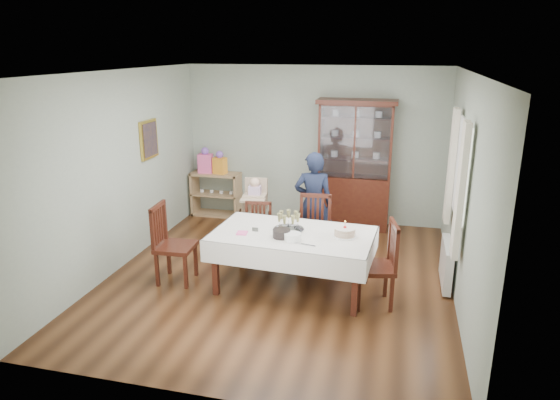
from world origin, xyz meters
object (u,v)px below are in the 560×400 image
(chair_far_left, at_px, (257,247))
(woman, at_px, (313,203))
(chair_far_right, at_px, (314,247))
(sideboard, at_px, (216,194))
(dining_table, at_px, (293,261))
(chair_end_left, at_px, (175,259))
(china_cabinet, at_px, (355,163))
(chair_end_right, at_px, (375,280))
(birthday_cake, at_px, (345,232))
(gift_bag_pink, at_px, (205,161))
(high_chair, at_px, (255,218))
(gift_bag_orange, at_px, (220,164))
(champagne_tray, at_px, (289,225))

(chair_far_left, distance_m, woman, 1.06)
(chair_far_right, bearing_deg, sideboard, 133.82)
(dining_table, bearing_deg, chair_end_left, -174.23)
(dining_table, distance_m, china_cabinet, 2.68)
(sideboard, bearing_deg, chair_end_right, -41.75)
(chair_end_right, bearing_deg, birthday_cake, -129.13)
(china_cabinet, relative_size, gift_bag_pink, 4.66)
(gift_bag_pink, bearing_deg, dining_table, -49.31)
(dining_table, distance_m, gift_bag_pink, 3.39)
(birthday_cake, bearing_deg, high_chair, 138.85)
(gift_bag_pink, bearing_deg, gift_bag_orange, 0.00)
(chair_end_left, xyz_separation_m, champagne_tray, (1.48, 0.23, 0.52))
(sideboard, distance_m, high_chair, 1.59)
(chair_far_left, bearing_deg, gift_bag_orange, 115.83)
(woman, xyz_separation_m, gift_bag_pink, (-2.21, 1.30, 0.23))
(chair_far_left, xyz_separation_m, birthday_cake, (1.30, -0.58, 0.55))
(china_cabinet, xyz_separation_m, chair_end_left, (-2.06, -2.68, -0.81))
(china_cabinet, bearing_deg, chair_end_left, -127.51)
(sideboard, height_order, chair_far_right, chair_far_right)
(chair_end_left, distance_m, chair_end_right, 2.60)
(china_cabinet, xyz_separation_m, gift_bag_pink, (-2.68, 0.00, -0.12))
(sideboard, relative_size, woman, 0.58)
(chair_far_right, distance_m, chair_end_left, 1.90)
(high_chair, bearing_deg, chair_far_right, -39.56)
(china_cabinet, height_order, gift_bag_orange, china_cabinet)
(sideboard, distance_m, gift_bag_orange, 0.59)
(chair_end_right, bearing_deg, champagne_tray, -114.73)
(dining_table, height_order, sideboard, sideboard)
(birthday_cake, distance_m, gift_bag_orange, 3.56)
(dining_table, distance_m, gift_bag_orange, 3.22)
(dining_table, height_order, chair_end_right, chair_end_right)
(champagne_tray, relative_size, gift_bag_orange, 0.96)
(chair_far_right, height_order, woman, woman)
(chair_far_left, bearing_deg, gift_bag_pink, 121.26)
(chair_far_left, distance_m, birthday_cake, 1.52)
(chair_end_right, height_order, champagne_tray, chair_end_right)
(china_cabinet, distance_m, sideboard, 2.60)
(dining_table, bearing_deg, woman, 88.13)
(dining_table, relative_size, chair_far_left, 2.34)
(chair_end_right, xyz_separation_m, woman, (-1.00, 1.39, 0.47))
(high_chair, xyz_separation_m, gift_bag_pink, (-1.27, 1.14, 0.59))
(chair_end_right, bearing_deg, dining_table, -111.51)
(woman, bearing_deg, chair_far_left, 33.25)
(chair_far_right, distance_m, high_chair, 1.27)
(high_chair, bearing_deg, sideboard, 126.95)
(gift_bag_pink, bearing_deg, china_cabinet, -0.03)
(dining_table, height_order, gift_bag_pink, gift_bag_pink)
(dining_table, distance_m, woman, 1.29)
(high_chair, bearing_deg, champagne_tray, -63.90)
(china_cabinet, height_order, woman, china_cabinet)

